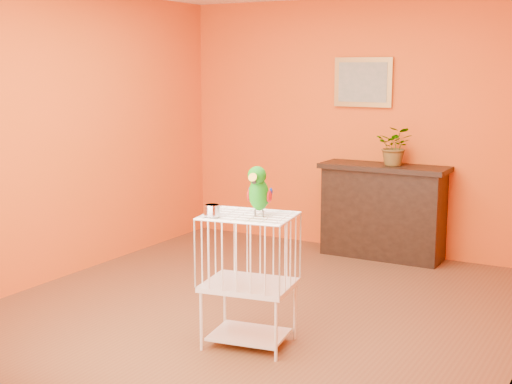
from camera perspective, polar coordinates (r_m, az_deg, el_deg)
The scene contains 8 objects.
ground at distance 5.73m, azimuth 0.03°, elevation -9.43°, with size 4.50×4.50×0.00m, color brown.
room_shell at distance 5.42m, azimuth 0.04°, elevation 6.58°, with size 4.50×4.50×4.50m.
console_cabinet at distance 7.27m, azimuth 10.10°, elevation -1.52°, with size 1.27×0.46×0.94m.
potted_plant at distance 7.19m, azimuth 11.17°, elevation 3.32°, with size 0.35×0.39×0.30m, color #26722D.
framed_picture at distance 7.42m, azimuth 8.56°, elevation 8.68°, with size 0.62×0.04×0.50m.
birdcage at distance 4.91m, azimuth -0.58°, elevation -6.92°, with size 0.66×0.55×0.92m.
feed_cup at distance 4.74m, azimuth -3.53°, elevation -1.47°, with size 0.11×0.11×0.08m, color silver.
parrot at distance 4.71m, azimuth 0.23°, elevation 0.10°, with size 0.18×0.31×0.35m.
Camera 1 is at (2.65, -4.71, 1.91)m, focal length 50.00 mm.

